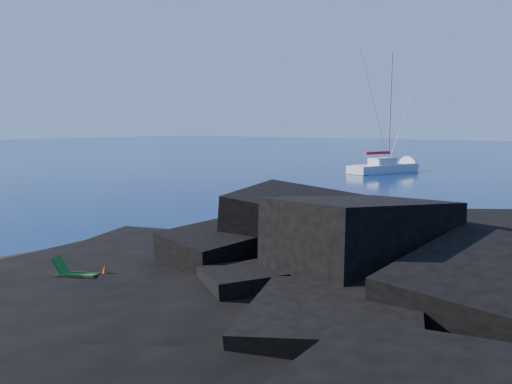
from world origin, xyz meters
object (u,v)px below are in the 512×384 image
(deck_chair, at_px, (78,269))
(marker_cone, at_px, (105,273))
(sunbather, at_px, (133,270))
(sailboat, at_px, (385,172))

(deck_chair, bearing_deg, marker_cone, 28.03)
(deck_chair, height_order, sunbather, deck_chair)
(sailboat, relative_size, deck_chair, 10.25)
(sunbather, bearing_deg, marker_cone, -125.65)
(sailboat, bearing_deg, deck_chair, -62.18)
(deck_chair, bearing_deg, sailboat, 73.05)
(deck_chair, relative_size, sunbather, 0.89)
(sunbather, xyz_separation_m, marker_cone, (-0.11, -1.08, 0.12))
(sailboat, xyz_separation_m, marker_cone, (11.79, -47.97, 0.63))
(deck_chair, distance_m, marker_cone, 0.89)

